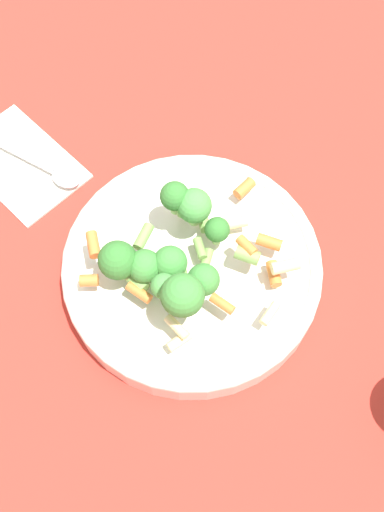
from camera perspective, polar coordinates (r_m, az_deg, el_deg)
name	(u,v)px	position (r m, az deg, el deg)	size (l,w,h in m)	color
ground_plane	(192,275)	(0.67, 0.00, -1.81)	(3.00, 3.00, 0.00)	#B72D23
bowl	(192,267)	(0.65, 0.00, -1.08)	(0.28, 0.28, 0.04)	silver
pasta_salad	(175,257)	(0.59, -1.60, -0.11)	(0.22, 0.19, 0.08)	#8CB766
napkin	(20,162)	(0.77, -16.04, 8.56)	(0.11, 0.16, 0.01)	white
spoon	(37,163)	(0.75, -14.56, 8.57)	(0.08, 0.18, 0.01)	silver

